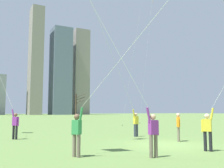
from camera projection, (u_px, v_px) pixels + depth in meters
name	position (u px, v px, depth m)	size (l,w,h in m)	color
ground_plane	(166.00, 145.00, 13.31)	(400.00, 400.00, 0.00)	#5B7A3D
kite_flyer_foreground_right_green	(114.00, 57.00, 9.63)	(6.89, 2.31, 13.41)	#726656
kite_flyer_far_back_teal	(127.00, 98.00, 17.23)	(6.71, 2.36, 12.18)	#33384C
kite_flyer_midfield_left_purple	(107.00, 93.00, 9.13)	(4.56, 8.70, 10.67)	#726656
bystander_far_off_by_trees	(178.00, 126.00, 14.84)	(0.38, 0.40, 1.62)	#726656
distant_kite_drifting_right_orange	(151.00, 14.00, 38.26)	(1.22, 2.59, 19.48)	orange
bare_tree_right_of_center	(76.00, 106.00, 46.53)	(2.19, 1.02, 5.08)	#423326
skyline_mid_tower_right	(80.00, 72.00, 158.33)	(9.22, 10.89, 51.90)	gray
skyline_wide_slab	(61.00, 71.00, 147.56)	(10.70, 11.41, 49.77)	slate
skyline_squat_block	(36.00, 60.00, 141.50)	(6.51, 10.68, 59.64)	gray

